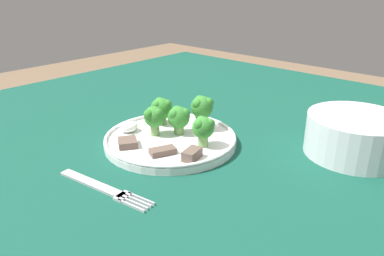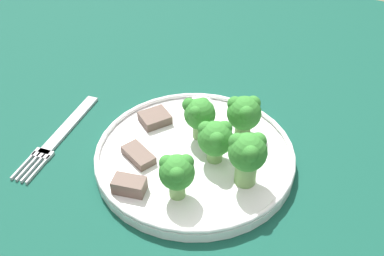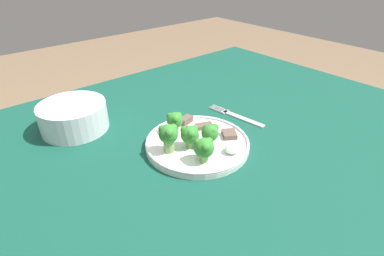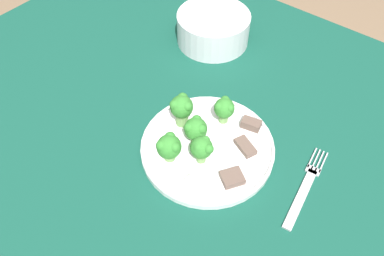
% 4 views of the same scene
% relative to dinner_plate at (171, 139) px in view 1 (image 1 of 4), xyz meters
% --- Properties ---
extents(table, '(1.33, 1.08, 0.77)m').
position_rel_dinner_plate_xyz_m(table, '(0.01, -0.04, -0.10)').
color(table, '#114738').
rests_on(table, ground_plane).
extents(dinner_plate, '(0.24, 0.24, 0.02)m').
position_rel_dinner_plate_xyz_m(dinner_plate, '(0.00, 0.00, 0.00)').
color(dinner_plate, white).
rests_on(dinner_plate, table).
extents(fork, '(0.04, 0.17, 0.00)m').
position_rel_dinner_plate_xyz_m(fork, '(0.17, 0.04, -0.01)').
color(fork, '#B2B2B7').
rests_on(fork, table).
extents(cream_bowl, '(0.16, 0.16, 0.07)m').
position_rel_dinner_plate_xyz_m(cream_bowl, '(-0.18, 0.26, 0.02)').
color(cream_bowl, silver).
rests_on(cream_bowl, table).
extents(broccoli_floret_near_rim_left, '(0.04, 0.04, 0.05)m').
position_rel_dinner_plate_xyz_m(broccoli_floret_near_rim_left, '(-0.01, 0.07, 0.04)').
color(broccoli_floret_near_rim_left, '#709E56').
rests_on(broccoli_floret_near_rim_left, dinner_plate).
extents(broccoli_floret_center_left, '(0.04, 0.04, 0.05)m').
position_rel_dinner_plate_xyz_m(broccoli_floret_center_left, '(-0.04, -0.06, 0.04)').
color(broccoli_floret_center_left, '#709E56').
rests_on(broccoli_floret_center_left, dinner_plate).
extents(broccoli_floret_back_left, '(0.04, 0.04, 0.05)m').
position_rel_dinner_plate_xyz_m(broccoli_floret_back_left, '(0.01, -0.03, 0.04)').
color(broccoli_floret_back_left, '#709E56').
rests_on(broccoli_floret_back_left, dinner_plate).
extents(broccoli_floret_front_left, '(0.04, 0.04, 0.05)m').
position_rel_dinner_plate_xyz_m(broccoli_floret_front_left, '(-0.02, -0.00, 0.03)').
color(broccoli_floret_front_left, '#709E56').
rests_on(broccoli_floret_front_left, dinner_plate).
extents(broccoli_floret_center_back, '(0.04, 0.04, 0.06)m').
position_rel_dinner_plate_xyz_m(broccoli_floret_center_back, '(-0.07, 0.01, 0.04)').
color(broccoli_floret_center_back, '#709E56').
rests_on(broccoli_floret_center_back, dinner_plate).
extents(meat_slice_front_slice, '(0.05, 0.05, 0.01)m').
position_rel_dinner_plate_xyz_m(meat_slice_front_slice, '(0.07, -0.03, 0.01)').
color(meat_slice_front_slice, brown).
rests_on(meat_slice_front_slice, dinner_plate).
extents(meat_slice_middle_slice, '(0.04, 0.03, 0.02)m').
position_rel_dinner_plate_xyz_m(meat_slice_middle_slice, '(0.04, 0.08, 0.01)').
color(meat_slice_middle_slice, brown).
rests_on(meat_slice_middle_slice, dinner_plate).
extents(meat_slice_rear_slice, '(0.05, 0.04, 0.01)m').
position_rel_dinner_plate_xyz_m(meat_slice_rear_slice, '(0.05, 0.04, 0.01)').
color(meat_slice_rear_slice, brown).
rests_on(meat_slice_rear_slice, dinner_plate).
extents(sauce_dollop, '(0.04, 0.03, 0.02)m').
position_rel_dinner_plate_xyz_m(sauce_dollop, '(0.03, -0.08, 0.01)').
color(sauce_dollop, white).
rests_on(sauce_dollop, dinner_plate).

